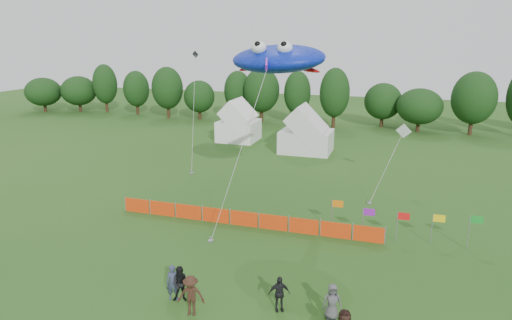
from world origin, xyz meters
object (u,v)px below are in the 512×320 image
(barrier_fence, at_px, (244,219))
(spectator_b, at_px, (181,284))
(tent_right, at_px, (306,134))
(spectator_c, at_px, (191,295))
(tent_left, at_px, (239,124))
(spectator_a, at_px, (173,283))
(spectator_e, at_px, (332,302))
(spectator_d, at_px, (279,294))
(stingray_kite, at_px, (280,59))

(barrier_fence, relative_size, spectator_b, 10.29)
(tent_right, relative_size, spectator_c, 2.90)
(tent_left, height_order, spectator_a, tent_left)
(tent_right, distance_m, spectator_b, 30.23)
(barrier_fence, relative_size, spectator_e, 10.64)
(spectator_c, bearing_deg, tent_right, 79.08)
(tent_left, bearing_deg, spectator_b, -74.63)
(tent_right, bearing_deg, spectator_d, -80.64)
(barrier_fence, relative_size, spectator_a, 10.32)
(tent_left, xyz_separation_m, spectator_a, (8.77, -33.39, -1.14))
(spectator_d, bearing_deg, spectator_b, 162.76)
(spectator_e, bearing_deg, spectator_c, 174.73)
(tent_left, distance_m, spectator_e, 36.47)
(tent_right, distance_m, spectator_c, 31.11)
(stingray_kite, bearing_deg, spectator_c, -92.65)
(barrier_fence, bearing_deg, tent_right, 90.52)
(barrier_fence, xyz_separation_m, spectator_a, (-0.29, -9.23, 0.37))
(barrier_fence, bearing_deg, spectator_c, -84.07)
(tent_left, distance_m, spectator_a, 34.54)
(tent_left, height_order, spectator_d, tent_left)
(spectator_b, distance_m, stingray_kite, 15.46)
(tent_right, height_order, spectator_e, tent_right)
(spectator_c, relative_size, spectator_d, 1.13)
(spectator_a, bearing_deg, stingray_kite, 57.49)
(tent_right, xyz_separation_m, spectator_e, (7.25, -29.52, -1.11))
(tent_right, bearing_deg, stingray_kite, -84.33)
(tent_left, relative_size, tent_right, 0.82)
(barrier_fence, height_order, spectator_b, spectator_b)
(spectator_d, relative_size, stingray_kite, 0.12)
(spectator_a, height_order, spectator_b, spectator_b)
(spectator_a, bearing_deg, spectator_e, -17.90)
(tent_left, bearing_deg, spectator_d, -67.23)
(spectator_b, relative_size, spectator_c, 0.92)
(stingray_kite, bearing_deg, barrier_fence, -121.88)
(barrier_fence, distance_m, spectator_e, 11.08)
(tent_right, height_order, stingray_kite, stingray_kite)
(spectator_b, bearing_deg, spectator_d, -9.22)
(spectator_b, relative_size, spectator_e, 1.03)
(tent_right, distance_m, spectator_d, 29.98)
(spectator_c, xyz_separation_m, spectator_e, (6.02, 1.55, -0.10))
(stingray_kite, bearing_deg, spectator_b, -97.31)
(spectator_e, bearing_deg, spectator_a, 165.67)
(tent_left, xyz_separation_m, spectator_b, (9.17, -33.38, -1.14))
(spectator_d, distance_m, spectator_e, 2.38)
(tent_right, xyz_separation_m, spectator_b, (0.30, -30.21, -1.08))
(tent_right, xyz_separation_m, stingray_kite, (1.82, -18.36, 8.72))
(barrier_fence, bearing_deg, spectator_a, -91.79)
(tent_right, bearing_deg, spectator_a, -90.19)
(tent_left, distance_m, stingray_kite, 25.55)
(barrier_fence, xyz_separation_m, stingray_kite, (1.64, 2.63, 10.17))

